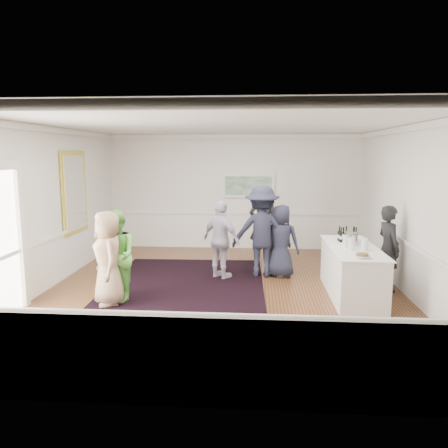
# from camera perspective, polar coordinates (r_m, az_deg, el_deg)

# --- Properties ---
(floor) EXTENTS (8.00, 8.00, 0.00)m
(floor) POSITION_cam_1_polar(r_m,az_deg,el_deg) (8.66, -0.10, -8.72)
(floor) COLOR brown
(floor) RESTS_ON ground
(ceiling) EXTENTS (7.00, 8.00, 0.02)m
(ceiling) POSITION_cam_1_polar(r_m,az_deg,el_deg) (8.26, -0.11, 12.93)
(ceiling) COLOR white
(ceiling) RESTS_ON wall_back
(wall_left) EXTENTS (0.02, 8.00, 3.20)m
(wall_left) POSITION_cam_1_polar(r_m,az_deg,el_deg) (9.25, -22.27, 1.91)
(wall_left) COLOR white
(wall_left) RESTS_ON floor
(wall_right) EXTENTS (0.02, 8.00, 3.20)m
(wall_right) POSITION_cam_1_polar(r_m,az_deg,el_deg) (8.77, 23.36, 1.48)
(wall_right) COLOR white
(wall_right) RESTS_ON floor
(wall_back) EXTENTS (7.00, 0.02, 3.20)m
(wall_back) POSITION_cam_1_polar(r_m,az_deg,el_deg) (12.28, 1.32, 4.21)
(wall_back) COLOR white
(wall_back) RESTS_ON floor
(wall_front) EXTENTS (7.00, 0.02, 3.20)m
(wall_front) POSITION_cam_1_polar(r_m,az_deg,el_deg) (4.39, -4.08, -4.79)
(wall_front) COLOR white
(wall_front) RESTS_ON floor
(wainscoting) EXTENTS (7.00, 8.00, 1.00)m
(wainscoting) POSITION_cam_1_polar(r_m,az_deg,el_deg) (8.52, -0.10, -5.51)
(wainscoting) COLOR white
(wainscoting) RESTS_ON floor
(mirror) EXTENTS (0.05, 1.25, 1.85)m
(mirror) POSITION_cam_1_polar(r_m,az_deg,el_deg) (10.39, -18.92, 3.93)
(mirror) COLOR yellow
(mirror) RESTS_ON wall_left
(landscape_painting) EXTENTS (1.44, 0.06, 0.66)m
(landscape_painting) POSITION_cam_1_polar(r_m,az_deg,el_deg) (12.19, 3.19, 5.02)
(landscape_painting) COLOR white
(landscape_painting) RESTS_ON wall_back
(area_rug) EXTENTS (3.26, 4.22, 0.02)m
(area_rug) POSITION_cam_1_polar(r_m,az_deg,el_deg) (9.08, -5.00, -7.83)
(area_rug) COLOR black
(area_rug) RESTS_ON floor
(serving_table) EXTENTS (0.88, 2.32, 0.94)m
(serving_table) POSITION_cam_1_polar(r_m,az_deg,el_deg) (8.61, 16.34, -5.90)
(serving_table) COLOR white
(serving_table) RESTS_ON floor
(bartender) EXTENTS (0.54, 0.69, 1.68)m
(bartender) POSITION_cam_1_polar(r_m,az_deg,el_deg) (9.07, 20.67, -2.99)
(bartender) COLOR black
(bartender) RESTS_ON floor
(guest_tan) EXTENTS (0.87, 0.98, 1.68)m
(guest_tan) POSITION_cam_1_polar(r_m,az_deg,el_deg) (7.97, -14.90, -4.34)
(guest_tan) COLOR #A38266
(guest_tan) RESTS_ON floor
(guest_green) EXTENTS (0.99, 1.03, 1.67)m
(guest_green) POSITION_cam_1_polar(r_m,az_deg,el_deg) (8.10, -13.92, -4.12)
(guest_green) COLOR #6ED354
(guest_green) RESTS_ON floor
(guest_lilac) EXTENTS (1.03, 0.92, 1.68)m
(guest_lilac) POSITION_cam_1_polar(r_m,az_deg,el_deg) (9.32, -0.35, -2.10)
(guest_lilac) COLOR silver
(guest_lilac) RESTS_ON floor
(guest_dark_a) EXTENTS (1.31, 0.79, 1.98)m
(guest_dark_a) POSITION_cam_1_polar(r_m,az_deg,el_deg) (9.49, 4.95, -0.98)
(guest_dark_a) COLOR #202235
(guest_dark_a) RESTS_ON floor
(guest_dark_b) EXTENTS (0.70, 0.46, 1.90)m
(guest_dark_b) POSITION_cam_1_polar(r_m,az_deg,el_deg) (10.60, 5.16, -0.16)
(guest_dark_b) COLOR black
(guest_dark_b) RESTS_ON floor
(guest_navy) EXTENTS (0.88, 0.69, 1.58)m
(guest_navy) POSITION_cam_1_polar(r_m,az_deg,el_deg) (9.53, 7.46, -2.21)
(guest_navy) COLOR #202235
(guest_navy) RESTS_ON floor
(wine_bottles) EXTENTS (0.38, 0.25, 0.31)m
(wine_bottles) POSITION_cam_1_polar(r_m,az_deg,el_deg) (8.95, 15.94, -1.24)
(wine_bottles) COLOR black
(wine_bottles) RESTS_ON serving_table
(juice_pitchers) EXTENTS (0.39, 0.39, 0.24)m
(juice_pitchers) POSITION_cam_1_polar(r_m,az_deg,el_deg) (8.25, 16.59, -2.38)
(juice_pitchers) COLOR #70B13F
(juice_pitchers) RESTS_ON serving_table
(ice_bucket) EXTENTS (0.26, 0.26, 0.25)m
(ice_bucket) POSITION_cam_1_polar(r_m,az_deg,el_deg) (8.66, 16.23, -1.86)
(ice_bucket) COLOR silver
(ice_bucket) RESTS_ON serving_table
(nut_bowl) EXTENTS (0.26, 0.26, 0.07)m
(nut_bowl) POSITION_cam_1_polar(r_m,az_deg,el_deg) (7.64, 17.63, -3.97)
(nut_bowl) COLOR white
(nut_bowl) RESTS_ON serving_table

